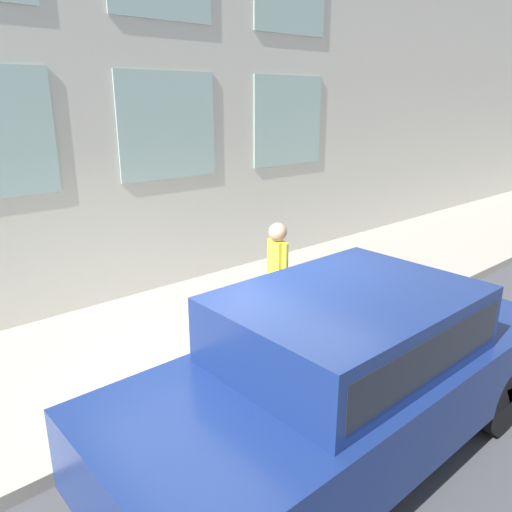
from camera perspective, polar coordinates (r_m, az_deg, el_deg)
The scene contains 5 objects.
ground_plane at distance 5.69m, azimuth -2.80°, elevation -16.13°, with size 80.00×80.00×0.00m, color #47474C.
sidewalk at distance 6.80m, azimuth -11.26°, elevation -9.76°, with size 3.17×60.00×0.14m.
fire_hydrant at distance 6.13m, azimuth -2.64°, elevation -7.68°, with size 0.28×0.41×0.79m.
person at distance 6.54m, azimuth 2.45°, elevation -1.29°, with size 0.36×0.24×1.50m.
parked_car_navy_near at distance 4.58m, azimuth 10.21°, elevation -12.44°, with size 1.81×4.58×1.61m.
Camera 1 is at (-3.73, 2.91, 3.17)m, focal length 35.00 mm.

